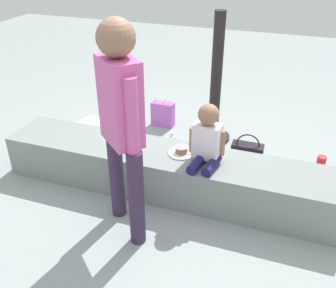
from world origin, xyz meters
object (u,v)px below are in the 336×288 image
at_px(adult_standing, 121,115).
at_px(water_bottle_near_gift, 172,143).
at_px(child_seated, 207,138).
at_px(gift_bag, 163,114).
at_px(handbag_black_leather, 247,156).
at_px(cake_box_white, 93,128).
at_px(party_cup_red, 321,162).
at_px(cake_plate, 182,151).

height_order(adult_standing, water_bottle_near_gift, adult_standing).
relative_size(child_seated, water_bottle_near_gift, 2.23).
relative_size(gift_bag, handbag_black_leather, 0.90).
bearing_deg(child_seated, cake_box_white, 153.41).
bearing_deg(adult_standing, water_bottle_near_gift, 92.52).
bearing_deg(party_cup_red, cake_plate, -145.07).
xyz_separation_m(party_cup_red, handbag_black_leather, (-0.67, -0.26, 0.08)).
xyz_separation_m(adult_standing, water_bottle_near_gift, (-0.05, 1.15, -0.83)).
bearing_deg(gift_bag, child_seated, -55.93).
bearing_deg(child_seated, handbag_black_leather, 66.87).
xyz_separation_m(water_bottle_near_gift, handbag_black_leather, (0.76, -0.06, 0.04)).
bearing_deg(cake_box_white, adult_standing, -51.20).
bearing_deg(child_seated, cake_plate, 165.23).
distance_m(party_cup_red, cake_box_white, 2.36).
height_order(gift_bag, party_cup_red, gift_bag).
bearing_deg(party_cup_red, gift_bag, 169.29).
distance_m(adult_standing, cake_box_white, 1.79).
distance_m(child_seated, water_bottle_near_gift, 0.95).
bearing_deg(adult_standing, handbag_black_leather, 57.08).
distance_m(gift_bag, handbag_black_leather, 1.20).
bearing_deg(gift_bag, handbag_black_leather, -29.41).
xyz_separation_m(water_bottle_near_gift, party_cup_red, (1.42, 0.20, -0.04)).
bearing_deg(water_bottle_near_gift, gift_bag, 118.63).
relative_size(cake_box_white, handbag_black_leather, 0.88).
relative_size(gift_bag, cake_box_white, 1.02).
bearing_deg(adult_standing, party_cup_red, 44.63).
bearing_deg(child_seated, gift_bag, 124.07).
distance_m(gift_bag, party_cup_red, 1.74).
bearing_deg(handbag_black_leather, water_bottle_near_gift, 175.32).
bearing_deg(cake_box_white, party_cup_red, 3.11).
xyz_separation_m(adult_standing, gift_bag, (-0.34, 1.68, -0.79)).
distance_m(cake_plate, handbag_black_leather, 0.75).
bearing_deg(gift_bag, adult_standing, -78.61).
bearing_deg(water_bottle_near_gift, handbag_black_leather, -4.68).
distance_m(child_seated, cake_box_white, 1.69).
relative_size(adult_standing, handbag_black_leather, 4.23).
xyz_separation_m(adult_standing, cake_box_white, (-0.98, 1.23, -0.86)).
xyz_separation_m(child_seated, cake_plate, (-0.22, 0.06, -0.19)).
height_order(child_seated, party_cup_red, child_seated).
bearing_deg(cake_plate, gift_bag, 117.28).
relative_size(party_cup_red, handbag_black_leather, 0.31).
height_order(adult_standing, party_cup_red, adult_standing).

